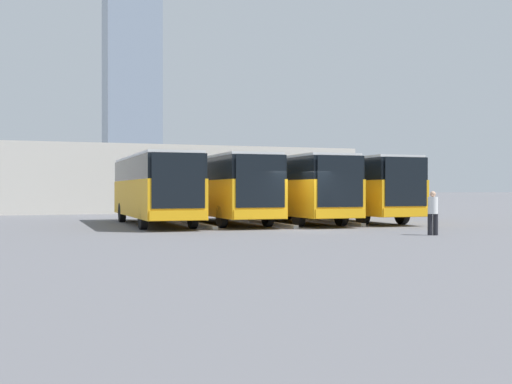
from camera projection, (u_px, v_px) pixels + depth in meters
ground_plane at (303, 230)px, 27.25m from camera, size 600.00×600.00×0.00m
bus_0 at (350, 187)px, 34.38m from camera, size 2.56×10.93×3.32m
curb_divider_0 at (334, 222)px, 32.27m from camera, size 0.28×6.04×0.15m
bus_1 at (292, 187)px, 32.85m from camera, size 2.56×10.93×3.32m
curb_divider_1 at (272, 224)px, 30.75m from camera, size 0.28×6.04×0.15m
bus_2 at (224, 187)px, 32.07m from camera, size 2.56×10.93×3.32m
curb_divider_2 at (198, 224)px, 29.97m from camera, size 0.28×6.04×0.15m
bus_3 at (154, 187)px, 30.84m from camera, size 2.56×10.93×3.32m
pedestrian at (433, 212)px, 23.95m from camera, size 0.49×0.49×1.65m
station_building at (171, 180)px, 52.18m from camera, size 27.09×15.12×4.97m
office_tower at (132, 85)px, 173.17m from camera, size 14.24×14.24×60.98m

